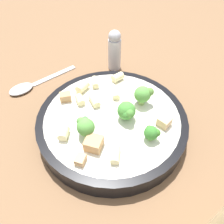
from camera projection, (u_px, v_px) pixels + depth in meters
name	position (u px, v px, depth m)	size (l,w,h in m)	color
ground_plane	(112.00, 128.00, 0.41)	(2.00, 2.00, 0.00)	brown
pasta_bowl	(112.00, 121.00, 0.40)	(0.27, 0.27, 0.03)	black
broccoli_floret_0	(127.00, 111.00, 0.37)	(0.03, 0.03, 0.03)	#9EC175
broccoli_floret_1	(85.00, 126.00, 0.34)	(0.03, 0.03, 0.04)	#9EC175
broccoli_floret_2	(152.00, 133.00, 0.34)	(0.02, 0.03, 0.03)	#9EC175
broccoli_floret_3	(144.00, 94.00, 0.39)	(0.03, 0.03, 0.04)	#93B766
rigatoni_0	(116.00, 93.00, 0.42)	(0.01, 0.01, 0.03)	beige
rigatoni_1	(115.00, 155.00, 0.33)	(0.01, 0.01, 0.03)	beige
rigatoni_2	(64.00, 133.00, 0.35)	(0.02, 0.02, 0.02)	beige
rigatoni_3	(128.00, 106.00, 0.39)	(0.02, 0.02, 0.02)	beige
rigatoni_4	(83.00, 87.00, 0.43)	(0.02, 0.02, 0.03)	beige
rigatoni_5	(80.00, 100.00, 0.41)	(0.01, 0.01, 0.02)	beige
rigatoni_6	(118.00, 77.00, 0.45)	(0.02, 0.02, 0.02)	beige
rigatoni_7	(95.00, 82.00, 0.44)	(0.01, 0.01, 0.03)	beige
rigatoni_8	(96.00, 100.00, 0.41)	(0.01, 0.01, 0.03)	beige
chicken_chunk_0	(80.00, 160.00, 0.32)	(0.02, 0.01, 0.01)	tan
chicken_chunk_1	(94.00, 143.00, 0.34)	(0.03, 0.03, 0.02)	tan
chicken_chunk_2	(65.00, 97.00, 0.41)	(0.02, 0.02, 0.02)	tan
chicken_chunk_3	(164.00, 122.00, 0.37)	(0.02, 0.02, 0.02)	tan
pepper_shaker	(115.00, 50.00, 0.51)	(0.03, 0.03, 0.10)	silver
spoon	(30.00, 85.00, 0.49)	(0.17, 0.04, 0.01)	silver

